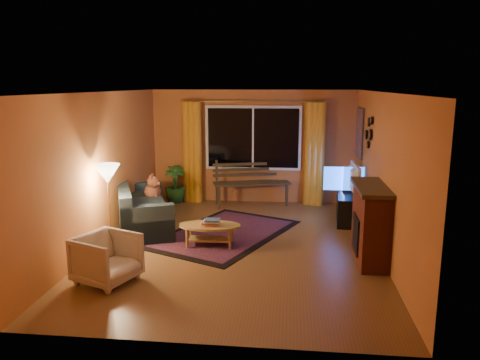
# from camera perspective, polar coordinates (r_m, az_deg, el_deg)

# --- Properties ---
(floor) EXTENTS (4.50, 6.00, 0.02)m
(floor) POSITION_cam_1_polar(r_m,az_deg,el_deg) (7.80, -0.24, -8.09)
(floor) COLOR brown
(floor) RESTS_ON ground
(ceiling) EXTENTS (4.50, 6.00, 0.02)m
(ceiling) POSITION_cam_1_polar(r_m,az_deg,el_deg) (7.34, -0.26, 10.74)
(ceiling) COLOR white
(ceiling) RESTS_ON ground
(wall_back) EXTENTS (4.50, 0.02, 2.50)m
(wall_back) POSITION_cam_1_polar(r_m,az_deg,el_deg) (10.43, 1.61, 4.08)
(wall_back) COLOR #C47237
(wall_back) RESTS_ON ground
(wall_left) EXTENTS (0.02, 6.00, 2.50)m
(wall_left) POSITION_cam_1_polar(r_m,az_deg,el_deg) (8.04, -16.47, 1.32)
(wall_left) COLOR #C47237
(wall_left) RESTS_ON ground
(wall_right) EXTENTS (0.02, 6.00, 2.50)m
(wall_right) POSITION_cam_1_polar(r_m,az_deg,el_deg) (7.56, 17.02, 0.65)
(wall_right) COLOR #C47237
(wall_right) RESTS_ON ground
(window) EXTENTS (2.00, 0.02, 1.30)m
(window) POSITION_cam_1_polar(r_m,az_deg,el_deg) (10.34, 1.59, 5.13)
(window) COLOR black
(window) RESTS_ON wall_back
(curtain_rod) EXTENTS (3.20, 0.03, 0.03)m
(curtain_rod) POSITION_cam_1_polar(r_m,az_deg,el_deg) (10.24, 1.60, 9.55)
(curtain_rod) COLOR #BF8C3F
(curtain_rod) RESTS_ON wall_back
(curtain_left) EXTENTS (0.36, 0.36, 2.24)m
(curtain_left) POSITION_cam_1_polar(r_m,az_deg,el_deg) (10.52, -5.81, 3.37)
(curtain_left) COLOR orange
(curtain_left) RESTS_ON ground
(curtain_right) EXTENTS (0.36, 0.36, 2.24)m
(curtain_right) POSITION_cam_1_polar(r_m,az_deg,el_deg) (10.30, 9.07, 3.11)
(curtain_right) COLOR orange
(curtain_right) RESTS_ON ground
(bench) EXTENTS (1.73, 0.93, 0.50)m
(bench) POSITION_cam_1_polar(r_m,az_deg,el_deg) (10.27, 1.42, -1.73)
(bench) COLOR #342917
(bench) RESTS_ON ground
(potted_plant) EXTENTS (0.54, 0.54, 0.83)m
(potted_plant) POSITION_cam_1_polar(r_m,az_deg,el_deg) (10.60, -7.92, -0.49)
(potted_plant) COLOR #235B1E
(potted_plant) RESTS_ON ground
(sofa) EXTENTS (1.60, 2.24, 0.83)m
(sofa) POSITION_cam_1_polar(r_m,az_deg,el_deg) (8.80, -11.73, -3.14)
(sofa) COLOR #1E2A31
(sofa) RESTS_ON ground
(dog) EXTENTS (0.44, 0.52, 0.49)m
(dog) POSITION_cam_1_polar(r_m,az_deg,el_deg) (9.16, -10.62, -0.96)
(dog) COLOR brown
(dog) RESTS_ON sofa
(armchair) EXTENTS (0.89, 0.91, 0.73)m
(armchair) POSITION_cam_1_polar(r_m,az_deg,el_deg) (6.57, -15.91, -8.94)
(armchair) COLOR #C2B29F
(armchair) RESTS_ON ground
(floor_lamp) EXTENTS (0.27, 0.27, 1.39)m
(floor_lamp) POSITION_cam_1_polar(r_m,az_deg,el_deg) (7.68, -15.65, -3.36)
(floor_lamp) COLOR #BF8C3F
(floor_lamp) RESTS_ON ground
(rug) EXTENTS (2.74, 3.24, 0.02)m
(rug) POSITION_cam_1_polar(r_m,az_deg,el_deg) (8.39, -1.91, -6.53)
(rug) COLOR maroon
(rug) RESTS_ON ground
(coffee_table) EXTENTS (1.05, 1.05, 0.37)m
(coffee_table) POSITION_cam_1_polar(r_m,az_deg,el_deg) (7.76, -3.69, -6.73)
(coffee_table) COLOR #B08A41
(coffee_table) RESTS_ON ground
(tv_console) EXTENTS (0.53, 1.33, 0.54)m
(tv_console) POSITION_cam_1_polar(r_m,az_deg,el_deg) (9.38, 13.07, -3.19)
(tv_console) COLOR black
(tv_console) RESTS_ON ground
(television) EXTENTS (0.15, 1.00, 0.57)m
(television) POSITION_cam_1_polar(r_m,az_deg,el_deg) (9.26, 13.23, 0.15)
(television) COLOR black
(television) RESTS_ON tv_console
(fireplace) EXTENTS (0.40, 1.20, 1.10)m
(fireplace) POSITION_cam_1_polar(r_m,az_deg,el_deg) (7.31, 15.65, -5.30)
(fireplace) COLOR maroon
(fireplace) RESTS_ON ground
(mirror_cluster) EXTENTS (0.06, 0.60, 0.56)m
(mirror_cluster) POSITION_cam_1_polar(r_m,az_deg,el_deg) (8.75, 15.36, 5.82)
(mirror_cluster) COLOR black
(mirror_cluster) RESTS_ON wall_right
(painting) EXTENTS (0.04, 0.76, 0.96)m
(painting) POSITION_cam_1_polar(r_m,az_deg,el_deg) (9.89, 14.34, 5.64)
(painting) COLOR #CE610D
(painting) RESTS_ON wall_right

